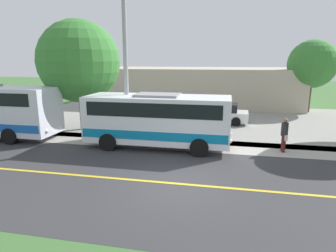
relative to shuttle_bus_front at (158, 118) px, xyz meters
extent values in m
plane|color=#3D6633|center=(4.56, 1.81, -1.57)|extent=(120.00, 120.00, 0.00)
cube|color=#333335|center=(4.56, 1.81, -1.56)|extent=(8.00, 100.00, 0.01)
cube|color=#9E9991|center=(-0.64, 1.81, -1.56)|extent=(2.40, 100.00, 0.01)
cube|color=gray|center=(-7.84, 4.81, -1.56)|extent=(14.00, 36.00, 0.01)
cube|color=gold|center=(4.56, 1.81, -1.56)|extent=(0.16, 100.00, 0.00)
cube|color=white|center=(0.00, 0.00, -0.03)|extent=(2.53, 7.54, 2.37)
cube|color=#0C72A5|center=(0.00, 0.00, -0.67)|extent=(2.57, 7.38, 0.44)
cube|color=black|center=(0.00, 0.00, 0.61)|extent=(2.57, 6.78, 0.70)
cube|color=gray|center=(0.00, 0.00, 1.22)|extent=(1.52, 2.26, 0.12)
cylinder|color=black|center=(-1.26, 2.33, -1.12)|extent=(0.25, 0.90, 0.90)
cylinder|color=black|center=(1.26, 2.33, -1.12)|extent=(0.25, 0.90, 0.90)
cylinder|color=black|center=(-1.26, -2.34, -1.12)|extent=(0.25, 0.90, 0.90)
cylinder|color=black|center=(1.26, -2.34, -1.12)|extent=(0.25, 0.90, 0.90)
sphere|color=#F2EACC|center=(-0.70, 3.79, -0.87)|extent=(0.20, 0.20, 0.20)
sphere|color=#F2EACC|center=(0.70, 3.79, -0.87)|extent=(0.20, 0.20, 0.20)
cylinder|color=black|center=(-1.11, -8.12, -1.12)|extent=(0.25, 0.90, 0.90)
cylinder|color=black|center=(1.26, -8.12, -1.12)|extent=(0.25, 0.90, 0.90)
sphere|color=#F2EACC|center=(-0.57, -6.15, -0.87)|extent=(0.20, 0.20, 0.20)
sphere|color=#F2EACC|center=(0.73, -6.15, -0.87)|extent=(0.20, 0.20, 0.20)
cylinder|color=#4C1919|center=(-0.46, 6.44, -1.15)|extent=(0.18, 0.18, 0.84)
cylinder|color=#4C1919|center=(-0.26, 6.44, -1.15)|extent=(0.18, 0.18, 0.84)
cylinder|color=#262628|center=(-0.36, 6.44, -0.39)|extent=(0.34, 0.34, 0.67)
sphere|color=#8C664C|center=(-0.36, 6.44, 0.06)|extent=(0.23, 0.23, 0.23)
cylinder|color=#262628|center=(-0.54, 6.44, -0.36)|extent=(0.28, 0.10, 0.60)
cube|color=white|center=(-0.62, 6.49, -0.78)|extent=(0.20, 0.12, 0.28)
cylinder|color=#262628|center=(-0.18, 6.44, -0.36)|extent=(0.28, 0.10, 0.60)
cube|color=beige|center=(-0.10, 6.49, -0.78)|extent=(0.20, 0.12, 0.28)
cylinder|color=#9E9EA3|center=(-0.44, -1.85, 2.70)|extent=(0.24, 0.24, 8.54)
cube|color=white|center=(-6.74, 2.91, -1.04)|extent=(1.98, 4.47, 0.70)
cube|color=black|center=(-6.73, 3.11, -0.40)|extent=(1.63, 2.48, 0.57)
cylinder|color=black|center=(-5.90, 1.51, -1.25)|extent=(0.25, 0.65, 0.64)
cylinder|color=black|center=(-7.70, 1.59, -1.25)|extent=(0.25, 0.65, 0.64)
cylinder|color=black|center=(-5.78, 4.24, -1.25)|extent=(0.25, 0.65, 0.64)
cylinder|color=black|center=(-7.58, 4.31, -1.25)|extent=(0.25, 0.65, 0.64)
cylinder|color=brown|center=(-2.84, -5.86, -0.31)|extent=(0.36, 0.36, 2.50)
sphere|color=#387A33|center=(-2.84, -5.86, 2.90)|extent=(5.23, 5.23, 5.23)
cylinder|color=#4C3826|center=(-12.84, 10.64, -0.24)|extent=(0.36, 0.36, 2.66)
sphere|color=#387A33|center=(-12.84, 10.64, 2.64)|extent=(4.13, 4.13, 4.13)
cube|color=#B7A893|center=(-16.84, 0.08, 0.29)|extent=(10.00, 20.72, 3.71)
camera|label=1|loc=(14.48, 3.51, 2.99)|focal=30.71mm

